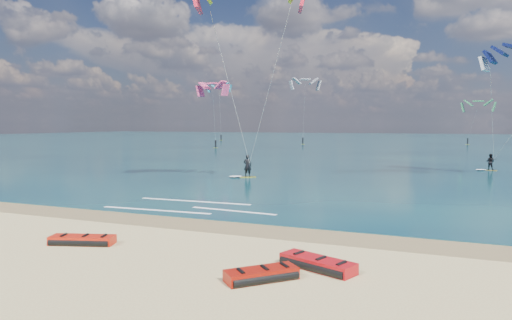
% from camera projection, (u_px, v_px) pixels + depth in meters
% --- Properties ---
extents(ground, '(320.00, 320.00, 0.00)m').
position_uv_depth(ground, '(326.00, 161.00, 55.51)').
color(ground, tan).
rests_on(ground, ground).
extents(wet_sand_strip, '(320.00, 2.40, 0.01)m').
position_uv_depth(wet_sand_strip, '(148.00, 220.00, 21.21)').
color(wet_sand_strip, olive).
rests_on(wet_sand_strip, ground).
extents(sea, '(320.00, 200.00, 0.04)m').
position_uv_depth(sea, '(383.00, 141.00, 114.83)').
color(sea, '#0A293B').
rests_on(sea, ground).
extents(packed_kite_left, '(2.74, 1.73, 0.37)m').
position_uv_depth(packed_kite_left, '(82.00, 244.00, 16.95)').
color(packed_kite_left, red).
rests_on(packed_kite_left, ground).
extents(packed_kite_mid, '(2.87, 2.01, 0.40)m').
position_uv_depth(packed_kite_mid, '(317.00, 269.00, 14.07)').
color(packed_kite_mid, red).
rests_on(packed_kite_mid, ground).
extents(packed_kite_right, '(2.39, 2.38, 0.39)m').
position_uv_depth(packed_kite_right, '(261.00, 280.00, 13.06)').
color(packed_kite_right, '#9E1106').
rests_on(packed_kite_right, ground).
extents(kitesurfer_main, '(9.14, 7.35, 16.34)m').
position_uv_depth(kitesurfer_main, '(248.00, 68.00, 34.40)').
color(kitesurfer_main, yellow).
rests_on(kitesurfer_main, sea).
extents(kitesurfer_far, '(7.91, 7.31, 12.39)m').
position_uv_depth(kitesurfer_far, '(509.00, 101.00, 40.05)').
color(kitesurfer_far, gold).
rests_on(kitesurfer_far, sea).
extents(shoreline_foam, '(9.28, 3.63, 0.01)m').
position_uv_depth(shoreline_foam, '(191.00, 207.00, 24.39)').
color(shoreline_foam, white).
rests_on(shoreline_foam, ground).
extents(distant_kites, '(83.54, 38.91, 14.82)m').
position_uv_depth(distant_kites, '(329.00, 116.00, 93.98)').
color(distant_kites, '#338C52').
rests_on(distant_kites, ground).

